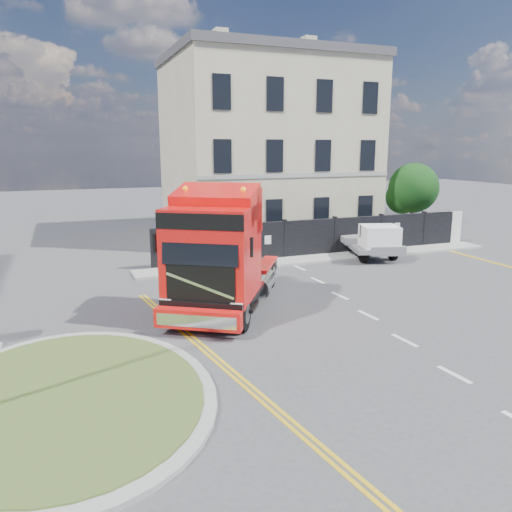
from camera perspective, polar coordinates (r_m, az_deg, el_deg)
name	(u,v)px	position (r m, az deg, el deg)	size (l,w,h in m)	color
ground	(287,322)	(17.00, 3.55, -7.55)	(120.00, 120.00, 0.00)	#424244
traffic_island	(68,398)	(12.82, -20.74, -14.89)	(6.80, 6.80, 0.17)	#979792
hoarding_fence	(327,237)	(27.42, 8.13, 2.17)	(18.80, 0.25, 2.00)	black
georgian_building	(266,147)	(33.51, 1.11, 12.32)	(12.30, 10.30, 12.80)	beige
tree	(411,190)	(34.08, 17.27, 7.18)	(3.20, 3.20, 4.80)	#382619
pavement_far	(326,258)	(26.57, 7.98, -0.22)	(20.00, 1.60, 0.12)	#979792
truck	(219,259)	(17.41, -4.30, -0.31)	(6.24, 7.66, 4.40)	black
flatbed_pickup	(373,241)	(26.75, 13.23, 1.73)	(3.02, 4.87, 1.87)	slate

